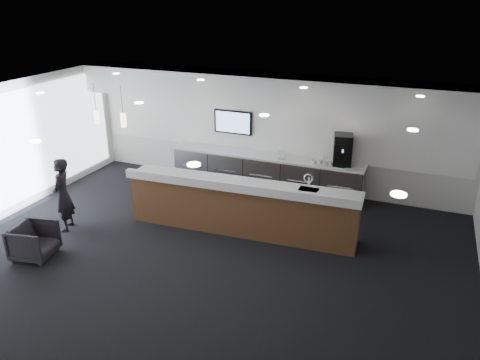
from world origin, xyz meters
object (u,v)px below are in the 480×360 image
at_px(coffee_machine, 343,150).
at_px(armchair, 34,241).
at_px(lounge_guest, 63,195).
at_px(service_counter, 241,207).

xyz_separation_m(coffee_machine, armchair, (-4.98, -4.90, -0.98)).
height_order(coffee_machine, armchair, coffee_machine).
distance_m(coffee_machine, lounge_guest, 6.44).
xyz_separation_m(coffee_machine, lounge_guest, (-5.23, -3.73, -0.51)).
bearing_deg(lounge_guest, service_counter, 89.75).
relative_size(coffee_machine, lounge_guest, 0.46).
bearing_deg(armchair, service_counter, -64.49).
bearing_deg(lounge_guest, armchair, -8.94).
bearing_deg(coffee_machine, lounge_guest, -156.50).
distance_m(service_counter, coffee_machine, 3.00).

